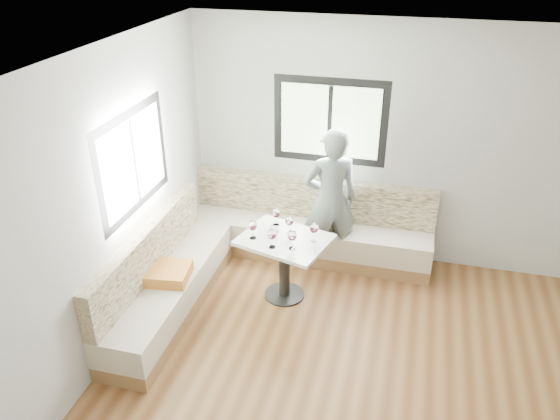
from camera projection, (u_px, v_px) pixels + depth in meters
The scene contains 11 objects.
room at pixel (381, 266), 4.00m from camera, with size 5.01×5.01×2.81m.
banquette at pixel (251, 252), 6.17m from camera, with size 2.90×2.80×0.95m.
table at pixel (284, 253), 5.76m from camera, with size 1.04×0.90×0.73m.
person at pixel (330, 201), 6.14m from camera, with size 0.63×0.41×1.72m, color slate.
olive_ramekin at pixel (274, 230), 5.78m from camera, with size 0.11×0.11×0.04m.
wine_glass_a at pixel (253, 226), 5.60m from camera, with size 0.09×0.09×0.21m.
wine_glass_b at pixel (272, 235), 5.45m from camera, with size 0.09×0.09×0.21m.
wine_glass_c at pixel (292, 236), 5.43m from camera, with size 0.09×0.09×0.21m.
wine_glass_d at pixel (289, 221), 5.69m from camera, with size 0.09×0.09×0.21m.
wine_glass_e at pixel (314, 229), 5.56m from camera, with size 0.09×0.09×0.21m.
wine_glass_f at pixel (276, 213), 5.84m from camera, with size 0.09×0.09×0.21m.
Camera 1 is at (0.04, -3.33, 3.67)m, focal length 35.00 mm.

